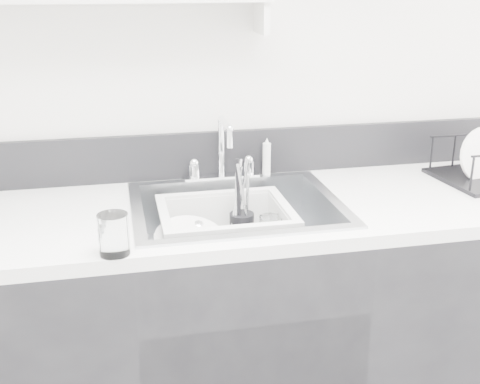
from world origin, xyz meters
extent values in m
cube|color=silver|center=(0.00, 1.49, 1.30)|extent=(3.50, 0.02, 2.60)
cube|color=black|center=(0.00, 1.19, 0.44)|extent=(3.20, 0.62, 0.88)
cube|color=white|center=(0.00, 1.19, 0.90)|extent=(3.20, 0.62, 0.04)
cube|color=black|center=(0.00, 1.49, 1.00)|extent=(3.20, 0.02, 0.16)
cube|color=silver|center=(0.00, 1.44, 0.93)|extent=(0.26, 0.06, 0.02)
cylinder|color=silver|center=(-0.10, 1.44, 0.96)|extent=(0.04, 0.04, 0.05)
cylinder|color=silver|center=(0.10, 1.44, 0.96)|extent=(0.04, 0.04, 0.05)
cylinder|color=silver|center=(0.00, 1.44, 1.03)|extent=(0.02, 0.02, 0.20)
cylinder|color=silver|center=(0.00, 1.37, 1.14)|extent=(0.02, 0.15, 0.02)
cylinder|color=silver|center=(0.16, 1.44, 0.99)|extent=(0.03, 0.03, 0.14)
cube|color=silver|center=(0.13, 1.42, 1.46)|extent=(0.02, 0.14, 0.10)
cylinder|color=white|center=(-0.14, 1.15, 0.78)|extent=(0.25, 0.25, 0.02)
cylinder|color=white|center=(-0.13, 1.15, 0.79)|extent=(0.24, 0.24, 0.02)
cylinder|color=white|center=(-0.15, 1.15, 0.83)|extent=(0.28, 0.27, 0.10)
cylinder|color=black|center=(0.03, 1.25, 0.82)|extent=(0.08, 0.08, 0.10)
cylinder|color=silver|center=(0.02, 1.26, 0.91)|extent=(0.01, 0.05, 0.20)
cylinder|color=silver|center=(0.04, 1.24, 0.90)|extent=(0.02, 0.04, 0.18)
cylinder|color=black|center=(0.02, 1.25, 0.93)|extent=(0.01, 0.06, 0.22)
cylinder|color=white|center=(0.11, 1.19, 0.82)|extent=(0.09, 0.09, 0.11)
cylinder|color=white|center=(-0.37, 0.91, 0.97)|extent=(0.08, 0.08, 0.11)
imported|color=white|center=(0.06, 1.10, 0.79)|extent=(0.13, 0.13, 0.04)
camera|label=1|loc=(-0.35, -0.50, 1.58)|focal=45.00mm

